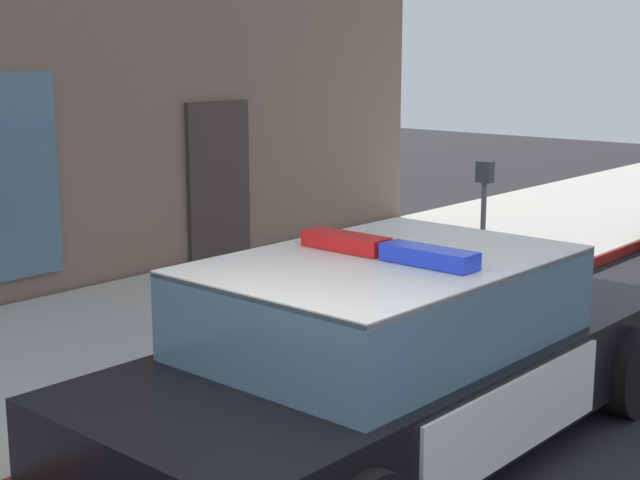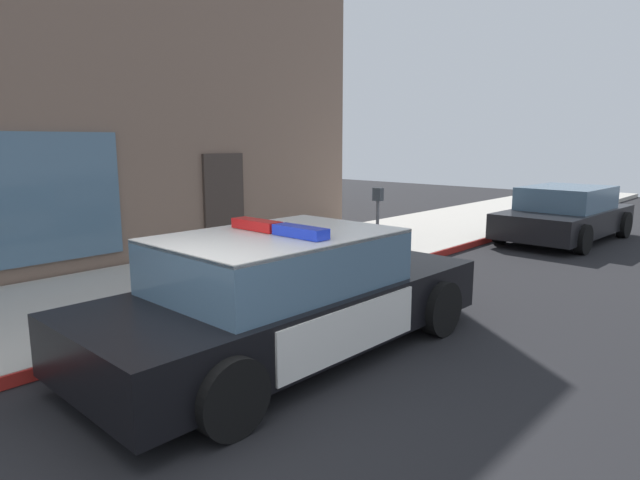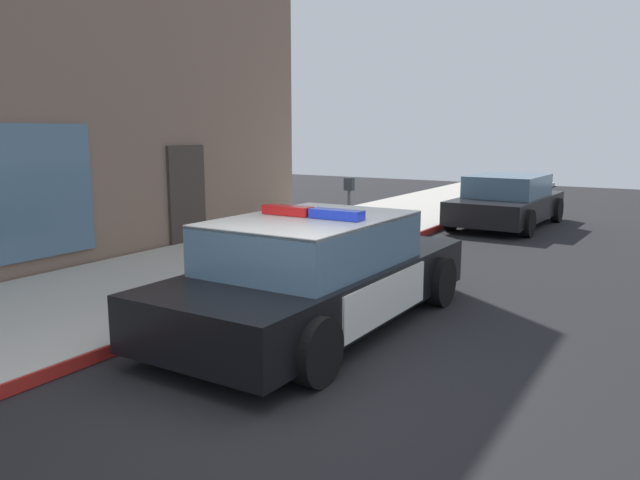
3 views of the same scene
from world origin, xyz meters
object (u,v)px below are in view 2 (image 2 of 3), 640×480
Objects in this scene: parking_meter at (378,210)px; fire_hydrant at (323,255)px; car_down_street at (565,214)px; police_cruiser at (288,294)px.

fire_hydrant is at bearing -174.08° from parking_meter.
car_down_street is 5.49m from parking_meter.
fire_hydrant is 0.54× the size of parking_meter.
car_down_street is 3.22× the size of parking_meter.
parking_meter is at bearing 163.96° from car_down_street.
car_down_street is at bearing -18.08° from parking_meter.
police_cruiser reaches higher than car_down_street.
police_cruiser is 9.36m from car_down_street.
parking_meter is (4.16, 1.84, 0.40)m from police_cruiser.
police_cruiser is 3.63× the size of parking_meter.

